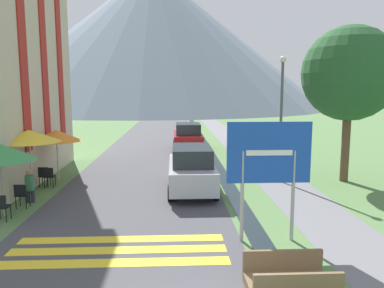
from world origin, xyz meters
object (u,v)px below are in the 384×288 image
at_px(cafe_chair_near_right, 21,194).
at_px(person_seated_far, 30,185).
at_px(cafe_chair_nearest, 1,205).
at_px(cafe_umbrella_front_green, 0,152).
at_px(streetlamp, 281,109).
at_px(cafe_chair_far_right, 44,175).
at_px(road_sign, 269,162).
at_px(tree_by_path, 350,74).
at_px(footbridge, 290,281).
at_px(cafe_chair_far_left, 49,175).
at_px(parked_car_near, 192,169).
at_px(cafe_umbrella_rear_orange, 56,136).
at_px(parked_car_far, 188,137).
at_px(cafe_umbrella_middle_yellow, 29,136).

relative_size(cafe_chair_near_right, person_seated_far, 0.71).
height_order(cafe_chair_nearest, cafe_umbrella_front_green, cafe_umbrella_front_green).
relative_size(cafe_chair_near_right, streetlamp, 0.16).
distance_m(cafe_chair_nearest, cafe_chair_far_right, 4.22).
xyz_separation_m(road_sign, tree_by_path, (5.06, 6.47, 2.55)).
xyz_separation_m(footbridge, cafe_chair_far_left, (-7.45, 8.48, 0.29)).
bearing_deg(parked_car_near, cafe_umbrella_rear_orange, 159.28).
height_order(footbridge, cafe_chair_near_right, cafe_chair_near_right).
bearing_deg(cafe_umbrella_front_green, cafe_umbrella_rear_orange, 87.61).
relative_size(cafe_umbrella_front_green, person_seated_far, 1.95).
relative_size(cafe_chair_far_left, cafe_umbrella_rear_orange, 0.38).
distance_m(parked_car_near, person_seated_far, 5.98).
bearing_deg(parked_car_near, cafe_chair_nearest, -151.40).
bearing_deg(streetlamp, person_seated_far, -164.22).
xyz_separation_m(cafe_umbrella_rear_orange, person_seated_far, (0.07, -3.51, -1.34)).
bearing_deg(cafe_umbrella_rear_orange, parked_car_near, -20.72).
bearing_deg(cafe_chair_far_left, footbridge, -60.06).
height_order(parked_car_near, cafe_umbrella_front_green, cafe_umbrella_front_green).
xyz_separation_m(footbridge, parked_car_far, (-1.37, 18.05, 0.68)).
height_order(road_sign, cafe_chair_nearest, road_sign).
distance_m(parked_car_far, streetlamp, 9.93).
bearing_deg(road_sign, cafe_chair_far_right, 142.51).
relative_size(road_sign, cafe_umbrella_front_green, 1.36).
bearing_deg(cafe_chair_near_right, footbridge, -31.70).
height_order(cafe_umbrella_front_green, cafe_umbrella_middle_yellow, cafe_umbrella_middle_yellow).
xyz_separation_m(cafe_umbrella_rear_orange, streetlamp, (9.87, -0.74, 1.20)).
bearing_deg(footbridge, parked_car_far, 94.34).
xyz_separation_m(cafe_chair_near_right, cafe_umbrella_front_green, (-0.25, -0.79, 1.56)).
xyz_separation_m(parked_car_far, cafe_umbrella_rear_orange, (-6.15, -8.17, 1.09)).
relative_size(cafe_chair_nearest, streetlamp, 0.16).
relative_size(cafe_chair_nearest, cafe_umbrella_rear_orange, 0.38).
relative_size(cafe_chair_near_right, tree_by_path, 0.13).
distance_m(footbridge, parked_car_far, 18.11).
bearing_deg(streetlamp, cafe_chair_far_left, -176.18).
bearing_deg(cafe_chair_near_right, cafe_umbrella_rear_orange, 96.21).
distance_m(cafe_chair_far_left, cafe_umbrella_rear_orange, 2.04).
bearing_deg(person_seated_far, cafe_chair_far_left, 90.42).
bearing_deg(cafe_chair_far_left, cafe_umbrella_rear_orange, 81.03).
height_order(cafe_umbrella_rear_orange, streetlamp, streetlamp).
height_order(cafe_chair_nearest, cafe_chair_far_left, same).
relative_size(parked_car_far, cafe_chair_near_right, 5.05).
height_order(cafe_chair_near_right, cafe_chair_nearest, same).
height_order(road_sign, cafe_chair_far_left, road_sign).
xyz_separation_m(cafe_umbrella_front_green, person_seated_far, (0.28, 1.45, -1.41)).
bearing_deg(cafe_umbrella_middle_yellow, footbridge, -44.04).
xyz_separation_m(parked_car_near, cafe_umbrella_front_green, (-6.12, -2.73, 1.16)).
height_order(footbridge, cafe_chair_far_right, cafe_chair_far_right).
xyz_separation_m(parked_car_far, cafe_umbrella_front_green, (-6.35, -13.13, 1.16)).
bearing_deg(cafe_chair_far_left, cafe_umbrella_middle_yellow, -122.08).
xyz_separation_m(road_sign, cafe_chair_near_right, (-7.65, 3.14, -1.63)).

